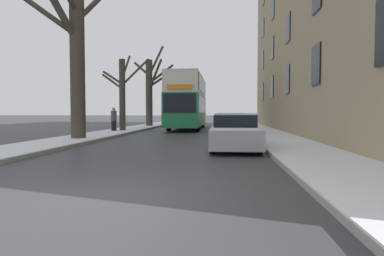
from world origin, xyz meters
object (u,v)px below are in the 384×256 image
bare_tree_left_0 (75,60)px  parked_car_0 (234,133)px  oncoming_van (195,113)px  parked_car_2 (228,123)px  pedestrian_left_sidewalk (114,119)px  double_decker_bus (188,100)px  parked_car_1 (230,126)px  bare_tree_left_1 (122,92)px  bare_tree_left_2 (151,89)px

bare_tree_left_0 → parked_car_0: size_ratio=1.74×
oncoming_van → parked_car_2: bearing=-78.7°
parked_car_2 → pedestrian_left_sidewalk: bearing=-168.6°
bare_tree_left_0 → double_decker_bus: bearing=71.1°
parked_car_1 → bare_tree_left_1: bearing=149.0°
oncoming_van → bare_tree_left_1: bearing=-99.4°
parked_car_1 → parked_car_0: bearing=-90.0°
bare_tree_left_1 → pedestrian_left_sidewalk: (-0.40, -0.83, -1.93)m
bare_tree_left_2 → pedestrian_left_sidewalk: bare_tree_left_2 is taller
bare_tree_left_0 → pedestrian_left_sidewalk: 7.63m
double_decker_bus → parked_car_2: size_ratio=2.61×
pedestrian_left_sidewalk → bare_tree_left_1: bearing=32.5°
bare_tree_left_0 → oncoming_van: bearing=82.8°
parked_car_2 → pedestrian_left_sidewalk: pedestrian_left_sidewalk is taller
bare_tree_left_2 → parked_car_2: (7.48, -7.92, -3.13)m
bare_tree_left_1 → double_decker_bus: bare_tree_left_1 is taller
double_decker_bus → bare_tree_left_0: bearing=-108.9°
double_decker_bus → oncoming_van: (-0.70, 16.54, -1.25)m
parked_car_0 → pedestrian_left_sidewalk: pedestrian_left_sidewalk is taller
parked_car_2 → oncoming_van: size_ratio=0.78×
bare_tree_left_2 → double_decker_bus: bearing=-42.1°
oncoming_van → pedestrian_left_sidewalk: size_ratio=3.14×
parked_car_1 → pedestrian_left_sidewalk: bearing=154.9°
bare_tree_left_1 → double_decker_bus: size_ratio=0.50×
bare_tree_left_1 → oncoming_van: bare_tree_left_1 is taller
bare_tree_left_0 → parked_car_2: size_ratio=1.76×
double_decker_bus → parked_car_1: 10.49m
bare_tree_left_1 → bare_tree_left_2: size_ratio=0.71×
parked_car_2 → pedestrian_left_sidewalk: 8.31m
parked_car_0 → parked_car_2: (0.00, 11.93, -0.02)m
double_decker_bus → parked_car_2: (3.45, -4.27, -1.92)m
bare_tree_left_1 → parked_car_0: size_ratio=1.29×
double_decker_bus → bare_tree_left_2: bearing=137.9°
double_decker_bus → bare_tree_left_1: bearing=-130.2°
parked_car_1 → pedestrian_left_sidewalk: pedestrian_left_sidewalk is taller
double_decker_bus → oncoming_van: double_decker_bus is taller
double_decker_bus → oncoming_van: size_ratio=2.02×
bare_tree_left_1 → bare_tree_left_2: 8.77m
bare_tree_left_0 → oncoming_van: bare_tree_left_0 is taller
bare_tree_left_0 → double_decker_bus: (4.40, 12.88, -1.53)m
oncoming_van → double_decker_bus: bearing=-87.6°
bare_tree_left_2 → double_decker_bus: bare_tree_left_2 is taller
double_decker_bus → parked_car_1: (3.45, -9.72, -1.90)m
bare_tree_left_1 → parked_car_0: (7.74, -11.13, -2.27)m
parked_car_1 → bare_tree_left_2: bearing=119.2°
bare_tree_left_2 → oncoming_van: 13.54m
bare_tree_left_1 → parked_car_2: 8.11m
bare_tree_left_1 → double_decker_bus: bearing=49.8°
bare_tree_left_0 → parked_car_1: size_ratio=1.81×
bare_tree_left_1 → parked_car_2: size_ratio=1.31×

